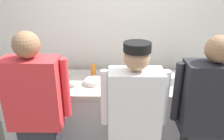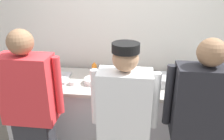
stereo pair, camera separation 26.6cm
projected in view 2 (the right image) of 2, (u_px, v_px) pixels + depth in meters
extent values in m
cube|color=silver|center=(126.00, 29.00, 2.92)|extent=(4.43, 0.10, 2.89)
cube|color=silver|center=(122.00, 115.00, 2.84)|extent=(2.77, 0.68, 0.87)
cube|color=#B7B2A8|center=(123.00, 83.00, 2.67)|extent=(2.82, 0.74, 0.04)
cube|color=red|center=(28.00, 89.00, 2.00)|extent=(0.47, 0.24, 0.64)
cylinder|color=red|center=(1.00, 83.00, 2.05)|extent=(0.07, 0.07, 0.55)
cylinder|color=red|center=(58.00, 86.00, 1.99)|extent=(0.07, 0.07, 0.55)
sphere|color=#8C6647|center=(20.00, 42.00, 1.83)|extent=(0.22, 0.22, 0.22)
cube|color=white|center=(124.00, 105.00, 1.88)|extent=(0.45, 0.24, 0.61)
cylinder|color=white|center=(95.00, 97.00, 1.93)|extent=(0.07, 0.07, 0.52)
cylinder|color=white|center=(155.00, 101.00, 1.88)|extent=(0.07, 0.07, 0.52)
sphere|color=tan|center=(125.00, 59.00, 1.72)|extent=(0.21, 0.21, 0.21)
cylinder|color=black|center=(126.00, 48.00, 1.69)|extent=(0.22, 0.22, 0.07)
cube|color=#232328|center=(203.00, 103.00, 1.80)|extent=(0.47, 0.24, 0.64)
cylinder|color=#232328|center=(169.00, 95.00, 1.86)|extent=(0.07, 0.07, 0.54)
sphere|color=#8C6647|center=(212.00, 52.00, 1.64)|extent=(0.22, 0.22, 0.22)
cylinder|color=white|center=(187.00, 79.00, 2.71)|extent=(0.23, 0.23, 0.01)
cylinder|color=white|center=(187.00, 79.00, 2.71)|extent=(0.23, 0.23, 0.01)
cylinder|color=white|center=(187.00, 78.00, 2.70)|extent=(0.23, 0.23, 0.01)
cylinder|color=white|center=(187.00, 77.00, 2.70)|extent=(0.23, 0.23, 0.01)
cylinder|color=white|center=(187.00, 76.00, 2.70)|extent=(0.23, 0.23, 0.01)
cylinder|color=white|center=(187.00, 75.00, 2.69)|extent=(0.23, 0.23, 0.01)
cylinder|color=white|center=(93.00, 83.00, 2.63)|extent=(0.21, 0.21, 0.01)
cylinder|color=white|center=(93.00, 82.00, 2.63)|extent=(0.21, 0.21, 0.01)
cylinder|color=white|center=(93.00, 81.00, 2.62)|extent=(0.21, 0.21, 0.01)
cylinder|color=white|center=(93.00, 80.00, 2.62)|extent=(0.21, 0.21, 0.01)
cylinder|color=white|center=(93.00, 79.00, 2.61)|extent=(0.21, 0.21, 0.01)
cylinder|color=#B7BABF|center=(164.00, 80.00, 2.59)|extent=(0.30, 0.30, 0.10)
cube|color=#B7BABF|center=(49.00, 77.00, 2.76)|extent=(0.49, 0.35, 0.02)
cylinder|color=orange|center=(94.00, 70.00, 2.79)|extent=(0.06, 0.06, 0.16)
cone|color=orange|center=(94.00, 63.00, 2.76)|extent=(0.05, 0.05, 0.04)
cylinder|color=white|center=(73.00, 83.00, 2.59)|extent=(0.10, 0.10, 0.05)
cylinder|color=red|center=(73.00, 81.00, 2.59)|extent=(0.08, 0.08, 0.01)
cylinder|color=white|center=(152.00, 90.00, 2.42)|extent=(0.10, 0.10, 0.04)
cylinder|color=orange|center=(152.00, 89.00, 2.42)|extent=(0.08, 0.08, 0.01)
cylinder|color=white|center=(22.00, 80.00, 2.65)|extent=(0.10, 0.10, 0.05)
cylinder|color=gold|center=(22.00, 79.00, 2.65)|extent=(0.09, 0.09, 0.01)
cylinder|color=white|center=(210.00, 89.00, 2.39)|extent=(0.09, 0.09, 0.09)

